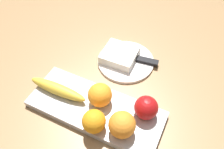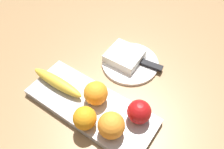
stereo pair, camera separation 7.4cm
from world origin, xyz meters
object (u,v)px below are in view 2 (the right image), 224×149
knife (146,64)px  orange_center (96,93)px  orange_near_banana (111,125)px  folded_napkin (124,56)px  fruit_tray (91,107)px  orange_near_apple (85,118)px  dinner_plate (130,63)px  apple (139,112)px  banana (57,82)px

knife → orange_center: bearing=70.4°
orange_near_banana → folded_napkin: orange_near_banana is taller
fruit_tray → orange_near_banana: (-0.10, 0.04, 0.05)m
fruit_tray → orange_near_apple: bearing=116.9°
orange_near_apple → orange_near_banana: (-0.07, -0.02, 0.00)m
dinner_plate → orange_near_banana: bearing=111.3°
orange_near_banana → folded_napkin: size_ratio=0.63×
orange_near_apple → dinner_plate: size_ratio=0.33×
orange_center → knife: 0.24m
apple → orange_center: size_ratio=0.95×
fruit_tray → orange_near_apple: size_ratio=6.17×
apple → fruit_tray: bearing=16.9°
orange_near_banana → dinner_plate: bearing=-68.7°
orange_near_banana → knife: (0.05, -0.29, -0.05)m
apple → folded_napkin: apple is taller
orange_near_apple → orange_center: orange_center is taller
folded_napkin → dinner_plate: bearing=180.0°
dinner_plate → folded_napkin: (0.03, -0.00, 0.02)m
banana → orange_near_apple: (-0.16, 0.06, 0.02)m
fruit_tray → apple: size_ratio=5.96×
fruit_tray → orange_near_apple: 0.08m
orange_center → fruit_tray: bearing=77.8°
folded_napkin → banana: bearing=65.8°
knife → orange_near_banana: bearing=92.2°
orange_center → folded_napkin: orange_center is taller
banana → orange_near_apple: 0.17m
orange_center → folded_napkin: 0.21m
orange_near_apple → orange_near_banana: 0.08m
orange_near_apple → fruit_tray: bearing=-63.1°
apple → orange_near_apple: 0.15m
fruit_tray → knife: (-0.05, -0.25, 0.00)m
fruit_tray → orange_center: bearing=-102.2°
orange_near_banana → folded_napkin: bearing=-64.1°
orange_near_apple → orange_near_banana: orange_near_banana is taller
fruit_tray → apple: 0.16m
dinner_plate → orange_near_apple: bearing=95.9°
orange_near_banana → orange_center: 0.12m
orange_center → folded_napkin: size_ratio=0.61×
banana → folded_napkin: banana is taller
banana → dinner_plate: size_ratio=0.97×
orange_center → dinner_plate: orange_center is taller
banana → orange_near_banana: 0.24m
banana → folded_napkin: bearing=-115.3°
dinner_plate → knife: 0.06m
orange_near_apple → orange_center: (0.03, -0.08, 0.00)m
banana → orange_near_apple: size_ratio=2.94×
orange_near_apple → dinner_plate: (0.03, -0.29, -0.05)m
knife → banana: bearing=46.6°
apple → orange_near_banana: bearing=63.9°
apple → banana: size_ratio=0.35×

